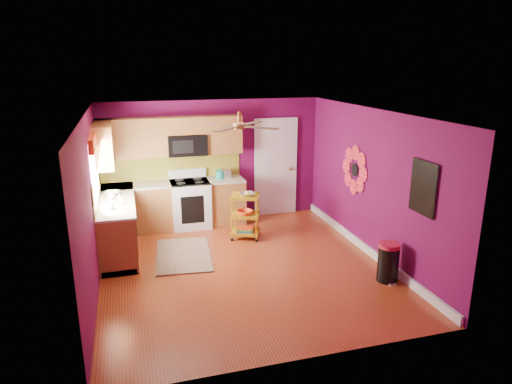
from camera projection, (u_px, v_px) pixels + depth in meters
name	position (u px, v px, depth m)	size (l,w,h in m)	color
ground	(244.00, 267.00, 7.45)	(5.00, 5.00, 0.00)	maroon
room_envelope	(245.00, 170.00, 7.01)	(4.54, 5.04, 2.52)	#5F0A43
lower_cabinets	(151.00, 215.00, 8.65)	(2.81, 2.31, 0.94)	brown
electric_range	(190.00, 203.00, 9.18)	(0.76, 0.66, 1.13)	white
upper_cabinetry	(151.00, 140.00, 8.63)	(2.80, 2.30, 1.26)	brown
left_window	(94.00, 158.00, 7.35)	(0.08, 1.35, 1.08)	white
panel_door	(276.00, 168.00, 9.80)	(0.95, 0.11, 2.15)	white
right_wall_art	(382.00, 177.00, 7.33)	(0.04, 2.74, 1.04)	black
ceiling_fan	(240.00, 125.00, 7.00)	(1.01, 1.01, 0.26)	#BF8C3F
shag_rug	(183.00, 255.00, 7.89)	(0.92, 1.50, 0.02)	black
rolling_cart	(245.00, 214.00, 8.53)	(0.62, 0.54, 0.93)	gold
trash_can	(388.00, 262.00, 6.91)	(0.34, 0.36, 0.61)	black
teal_kettle	(220.00, 174.00, 9.26)	(0.18, 0.18, 0.21)	#128877
toaster	(225.00, 174.00, 9.30)	(0.22, 0.15, 0.18)	beige
soap_bottle_a	(120.00, 199.00, 7.58)	(0.08, 0.08, 0.18)	#EA3F72
soap_bottle_b	(111.00, 195.00, 7.86)	(0.12, 0.12, 0.15)	white
counter_dish	(112.00, 193.00, 8.14)	(0.26, 0.26, 0.06)	white
counter_cup	(110.00, 206.00, 7.33)	(0.13, 0.13, 0.10)	white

